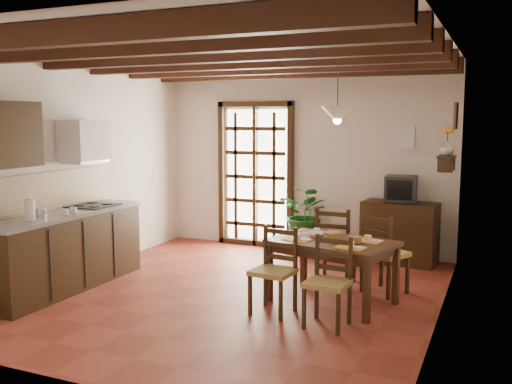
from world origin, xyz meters
The scene contains 25 objects.
ground_plane centered at (0.00, 0.00, 0.00)m, with size 5.00×5.00×0.00m, color maroon.
room_shell centered at (0.00, 0.00, 1.82)m, with size 4.52×5.02×2.81m.
ceiling_beams centered at (0.00, 0.00, 2.69)m, with size 4.50×4.34×0.20m.
french_door centered at (-0.80, 2.45, 1.18)m, with size 1.26×0.11×2.32m.
kitchen_counter centered at (-1.96, -0.60, 0.47)m, with size 0.64×2.25×1.38m.
upper_cabinet centered at (-2.08, -1.30, 1.85)m, with size 0.35×0.80×0.70m, color black.
range_hood centered at (-2.05, -0.05, 1.73)m, with size 0.38×0.60×0.54m.
counter_items centered at (-1.95, -0.51, 0.96)m, with size 0.50×1.43×0.25m.
dining_table centered at (1.12, 0.16, 0.61)m, with size 1.45×1.10×0.70m.
chair_near_left centered at (0.65, -0.41, 0.28)m, with size 0.45×0.43×0.89m.
chair_near_right centered at (1.28, -0.56, 0.27)m, with size 0.43×0.42×0.88m.
chair_far_left centered at (0.96, 0.87, 0.30)m, with size 0.44×0.42×0.96m.
chair_far_right centered at (1.58, 0.72, 0.30)m, with size 0.58×0.57×0.95m.
table_setting centered at (1.12, 0.16, 0.68)m, with size 0.94×0.63×0.09m.
table_bowl centered at (0.90, 0.25, 0.73)m, with size 0.22×0.22×0.05m, color white.
sideboard centered at (1.50, 2.23, 0.43)m, with size 1.02×0.46×0.86m, color black.
crt_tv centered at (1.50, 2.22, 1.05)m, with size 0.44×0.41×0.36m.
fuse_box centered at (1.50, 2.48, 1.75)m, with size 0.25×0.03×0.32m, color white.
plant_pot centered at (0.14, 2.18, 0.11)m, with size 0.39×0.39×0.24m, color maroon.
potted_plant centered at (0.14, 2.18, 0.57)m, with size 2.02×1.73×2.25m, color #144C19.
wall_shelf centered at (2.14, 1.60, 1.51)m, with size 0.20×0.42×0.20m.
shelf_vase centered at (2.14, 1.60, 1.65)m, with size 0.15×0.15×0.15m, color #B2BFB2.
shelf_flowers centered at (2.14, 1.60, 1.86)m, with size 0.14×0.14×0.36m.
framed_picture centered at (2.22, 1.60, 2.05)m, with size 0.03×0.32×0.32m.
pendant_lamp centered at (1.12, 0.26, 2.08)m, with size 0.36×0.36×0.84m.
Camera 1 is at (2.78, -5.76, 2.02)m, focal length 40.00 mm.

